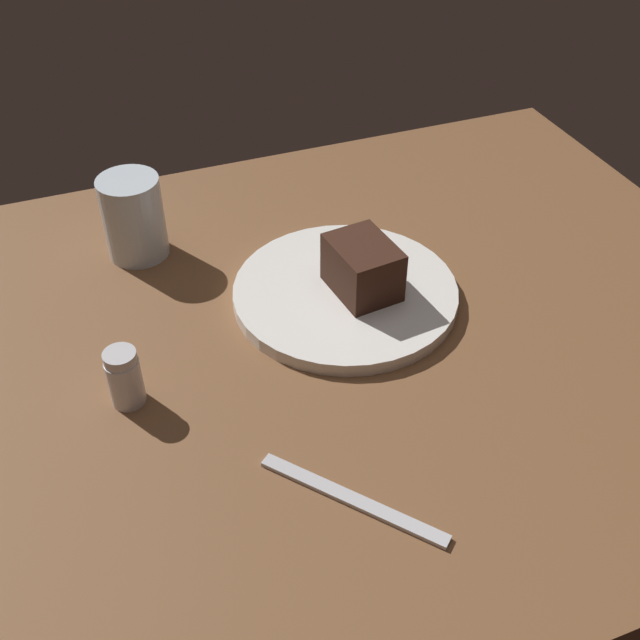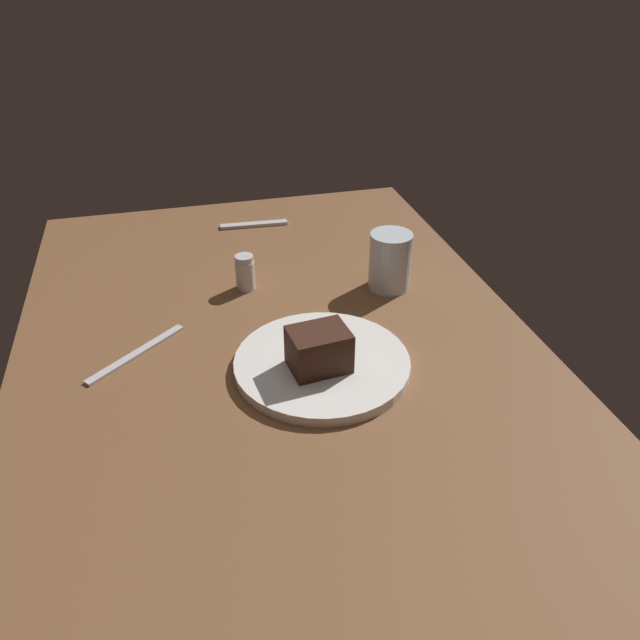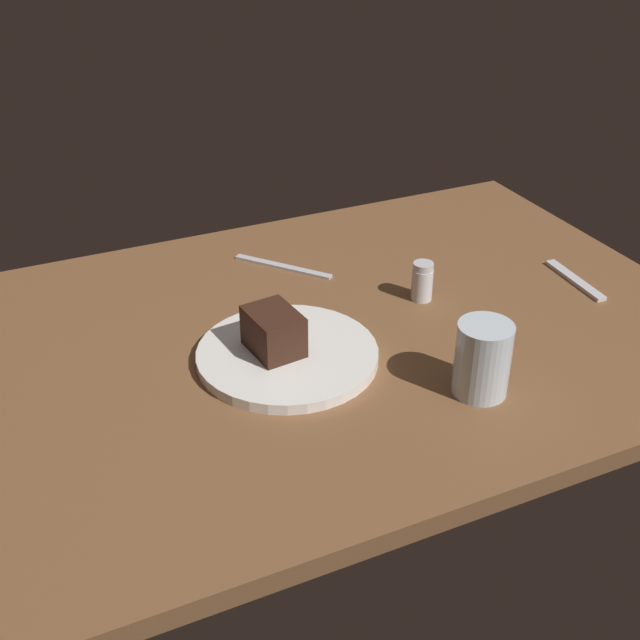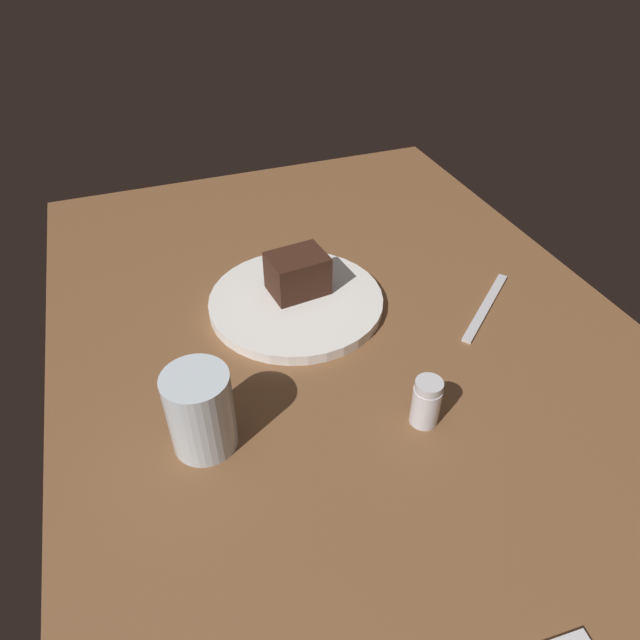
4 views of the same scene
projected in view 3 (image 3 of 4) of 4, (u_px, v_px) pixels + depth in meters
The scene contains 7 objects.
dining_table at pixel (333, 336), 128.94cm from camera, with size 120.00×84.00×3.00cm, color brown.
dessert_plate at pixel (287, 355), 120.19cm from camera, with size 27.00×27.00×1.67cm, color white.
chocolate_cake_slice at pixel (274, 331), 118.21cm from camera, with size 8.66×6.64×6.40cm, color #381E14.
salt_shaker at pixel (422, 281), 134.58cm from camera, with size 3.56×3.56×6.72cm.
water_glass at pixel (483, 359), 111.08cm from camera, with size 7.75×7.75×10.79cm, color silver.
dessert_spoon at pixel (575, 280), 141.24cm from camera, with size 15.00×1.80×0.70cm, color silver.
butter_knife at pixel (283, 267), 145.77cm from camera, with size 19.00×1.40×0.50cm, color silver.
Camera 3 is at (47.23, 98.24, 70.45)cm, focal length 45.58 mm.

